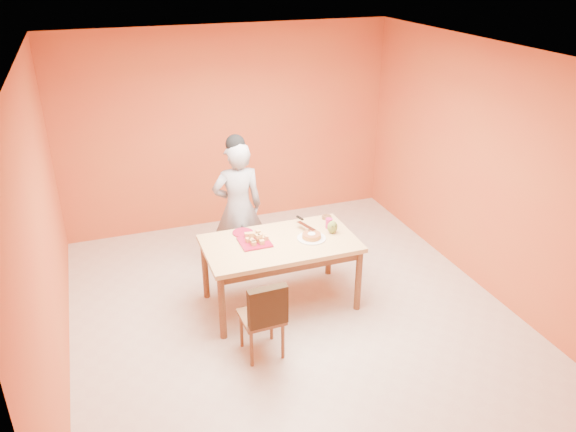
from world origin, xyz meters
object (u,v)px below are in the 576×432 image
object	(u,v)px
egg_ornament	(332,227)
checker_tin	(327,217)
red_dinner_plate	(243,233)
dining_chair	(262,316)
dining_table	(280,250)
person	(238,208)
pastry_platter	(255,242)
sponge_cake	(312,236)
magenta_glass	(329,223)

from	to	relation	value
egg_ornament	checker_tin	distance (m)	0.37
red_dinner_plate	dining_chair	bearing A→B (deg)	-96.83
dining_chair	dining_table	bearing A→B (deg)	57.47
dining_chair	egg_ornament	bearing A→B (deg)	33.84
dining_table	egg_ornament	xyz separation A→B (m)	(0.59, -0.00, 0.17)
dining_table	checker_tin	size ratio (longest dim) A/B	14.61
person	checker_tin	world-z (taller)	person
dining_table	dining_chair	size ratio (longest dim) A/B	1.91
person	checker_tin	xyz separation A→B (m)	(0.90, -0.53, -0.03)
checker_tin	dining_table	bearing A→B (deg)	-152.76
dining_chair	pastry_platter	distance (m)	0.90
person	sponge_cake	size ratio (longest dim) A/B	8.08
pastry_platter	egg_ornament	size ratio (longest dim) A/B	2.17
egg_ornament	magenta_glass	bearing A→B (deg)	67.96
sponge_cake	dining_table	bearing A→B (deg)	171.26
red_dinner_plate	sponge_cake	distance (m)	0.75
dining_table	dining_chair	distance (m)	0.91
sponge_cake	person	bearing A→B (deg)	120.52
magenta_glass	pastry_platter	bearing A→B (deg)	-175.91
dining_chair	magenta_glass	world-z (taller)	magenta_glass
dining_table	egg_ornament	world-z (taller)	egg_ornament
person	red_dinner_plate	world-z (taller)	person
egg_ornament	checker_tin	xyz separation A→B (m)	(0.09, 0.35, -0.06)
pastry_platter	sponge_cake	bearing A→B (deg)	-10.84
egg_ornament	magenta_glass	size ratio (longest dim) A/B	1.31
dining_chair	person	xyz separation A→B (m)	(0.23, 1.63, 0.37)
checker_tin	red_dinner_plate	bearing A→B (deg)	-178.37
person	egg_ornament	world-z (taller)	person
pastry_platter	magenta_glass	distance (m)	0.87
dining_table	magenta_glass	xyz separation A→B (m)	(0.61, 0.12, 0.15)
dining_chair	checker_tin	bearing A→B (deg)	42.45
dining_table	magenta_glass	size ratio (longest dim) A/B	14.59
dining_chair	pastry_platter	world-z (taller)	dining_chair
pastry_platter	magenta_glass	size ratio (longest dim) A/B	2.84
dining_table	egg_ornament	bearing A→B (deg)	-0.32
pastry_platter	sponge_cake	distance (m)	0.60
magenta_glass	checker_tin	size ratio (longest dim) A/B	1.00
checker_tin	person	bearing A→B (deg)	149.38
dining_chair	magenta_glass	xyz separation A→B (m)	(1.05, 0.88, 0.38)
dining_chair	sponge_cake	size ratio (longest dim) A/B	4.21
dining_table	checker_tin	distance (m)	0.77
person	checker_tin	distance (m)	1.04
sponge_cake	egg_ornament	world-z (taller)	egg_ornament
dining_table	person	world-z (taller)	person
red_dinner_plate	checker_tin	bearing A→B (deg)	1.63
dining_chair	red_dinner_plate	size ratio (longest dim) A/B	3.73
dining_table	sponge_cake	world-z (taller)	sponge_cake
egg_ornament	checker_tin	size ratio (longest dim) A/B	1.31
sponge_cake	checker_tin	distance (m)	0.53
egg_ornament	magenta_glass	xyz separation A→B (m)	(0.02, 0.13, -0.02)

